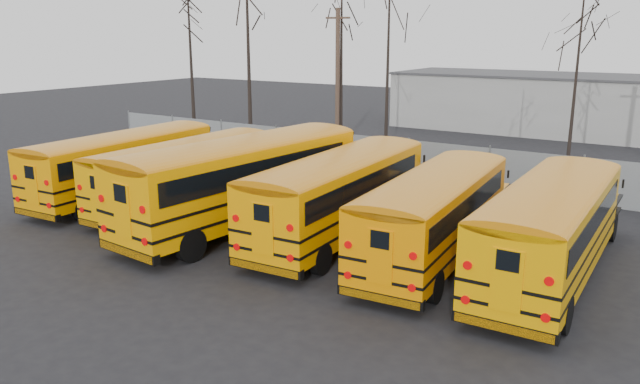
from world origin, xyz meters
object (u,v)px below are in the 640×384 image
Objects in this scene: bus_c at (247,174)px; utility_pole_left at (338,80)px; bus_a at (127,159)px; bus_b at (189,168)px; bus_f at (553,222)px; bus_e at (437,208)px; bus_d at (342,188)px.

utility_pole_left is (-5.00, 14.62, 2.34)m from bus_c.
bus_c reaches higher than bus_a.
bus_f reaches higher than bus_b.
bus_c is at bearing -5.97° from bus_a.
bus_b is 0.84× the size of bus_c.
bus_a is at bearing -179.90° from bus_f.
bus_a reaches higher than bus_b.
bus_b is 3.66m from bus_c.
utility_pole_left reaches higher than bus_c.
bus_f reaches higher than bus_e.
bus_e is at bearing 9.28° from bus_c.
bus_c is at bearing -80.11° from utility_pole_left.
bus_b is at bearing 174.96° from bus_e.
utility_pole_left is at bearing 114.21° from bus_c.
bus_a is 7.01m from bus_c.
bus_f reaches higher than bus_a.
bus_c is 15.63m from utility_pole_left.
bus_f is at bearing 9.21° from bus_c.
bus_b is 0.96× the size of bus_f.
bus_f is (17.69, 0.36, 0.02)m from bus_a.
bus_d is 1.30× the size of utility_pole_left.
utility_pole_left reaches higher than bus_e.
bus_d is (10.61, 0.40, 0.05)m from bus_a.
bus_e is at bearing -6.93° from bus_d.
bus_e is at bearing -177.32° from bus_f.
bus_a is 17.69m from bus_f.
bus_b is 7.21m from bus_d.
bus_b is 10.84m from bus_e.
utility_pole_left is (-12.25, 14.12, 2.64)m from bus_e.
bus_c is at bearing -177.18° from bus_f.
bus_a is 0.99× the size of bus_f.
bus_c reaches higher than bus_b.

